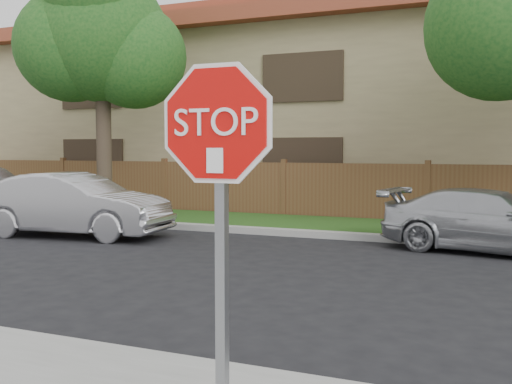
% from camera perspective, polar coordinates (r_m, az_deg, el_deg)
% --- Properties ---
extents(ground, '(90.00, 90.00, 0.00)m').
position_cam_1_polar(ground, '(5.49, 0.09, -17.21)').
color(ground, black).
rests_on(ground, ground).
extents(far_curb, '(70.00, 0.30, 0.15)m').
position_cam_1_polar(far_curb, '(13.15, 14.17, -4.40)').
color(far_curb, gray).
rests_on(far_curb, ground).
extents(grass_strip, '(70.00, 3.00, 0.12)m').
position_cam_1_polar(grass_strip, '(14.77, 15.17, -3.55)').
color(grass_strip, '#1E4714').
rests_on(grass_strip, ground).
extents(fence, '(70.00, 0.12, 1.60)m').
position_cam_1_polar(fence, '(16.28, 16.00, -0.25)').
color(fence, brown).
rests_on(fence, ground).
extents(apartment_building, '(35.20, 9.20, 7.20)m').
position_cam_1_polar(apartment_building, '(21.85, 17.99, 7.95)').
color(apartment_building, '#93825B').
rests_on(apartment_building, ground).
extents(tree_left, '(4.80, 3.90, 7.78)m').
position_cam_1_polar(tree_left, '(18.30, -14.67, 14.15)').
color(tree_left, '#382B21').
rests_on(tree_left, ground).
extents(stop_sign, '(1.01, 0.13, 2.55)m').
position_cam_1_polar(stop_sign, '(3.62, -3.62, 1.44)').
color(stop_sign, gray).
rests_on(stop_sign, sidewalk_near).
extents(sedan_left, '(4.55, 2.03, 1.45)m').
position_cam_1_polar(sedan_left, '(14.22, -16.95, -1.18)').
color(sedan_left, '#B3B2B7').
rests_on(sedan_left, ground).
extents(sedan_right, '(4.41, 2.35, 1.22)m').
position_cam_1_polar(sedan_right, '(12.39, 21.58, -2.60)').
color(sedan_right, '#B2B4B9').
rests_on(sedan_right, ground).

